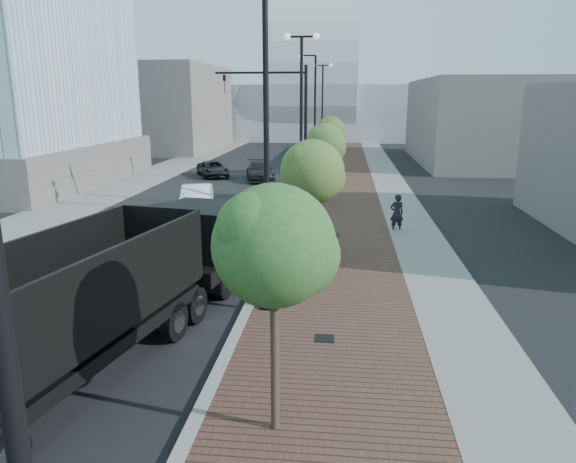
# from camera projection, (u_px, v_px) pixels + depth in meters

# --- Properties ---
(sidewalk) EXTENTS (7.00, 140.00, 0.12)m
(sidewalk) POSITION_uv_depth(u_px,v_px,m) (353.00, 174.00, 44.86)
(sidewalk) COLOR #4C2D23
(sidewalk) RESTS_ON ground
(concrete_strip) EXTENTS (2.40, 140.00, 0.13)m
(concrete_strip) POSITION_uv_depth(u_px,v_px,m) (385.00, 174.00, 44.58)
(concrete_strip) COLOR slate
(concrete_strip) RESTS_ON ground
(curb) EXTENTS (0.30, 140.00, 0.14)m
(curb) POSITION_uv_depth(u_px,v_px,m) (311.00, 173.00, 45.21)
(curb) COLOR gray
(curb) RESTS_ON ground
(west_sidewalk) EXTENTS (4.00, 140.00, 0.12)m
(west_sidewalk) POSITION_uv_depth(u_px,v_px,m) (162.00, 171.00, 46.55)
(west_sidewalk) COLOR slate
(west_sidewalk) RESTS_ON ground
(dump_truck) EXTENTS (4.87, 13.54, 3.30)m
(dump_truck) POSITION_uv_depth(u_px,v_px,m) (148.00, 281.00, 14.70)
(dump_truck) COLOR black
(dump_truck) RESTS_ON ground
(white_sedan) EXTENTS (2.45, 4.84, 1.52)m
(white_sedan) POSITION_uv_depth(u_px,v_px,m) (197.00, 199.00, 29.94)
(white_sedan) COLOR white
(white_sedan) RESTS_ON ground
(dark_car_mid) EXTENTS (3.73, 4.96, 1.25)m
(dark_car_mid) POSITION_uv_depth(u_px,v_px,m) (213.00, 169.00, 43.53)
(dark_car_mid) COLOR black
(dark_car_mid) RESTS_ON ground
(dark_car_far) EXTENTS (3.07, 5.28, 1.44)m
(dark_car_far) POSITION_uv_depth(u_px,v_px,m) (260.00, 171.00, 41.57)
(dark_car_far) COLOR black
(dark_car_far) RESTS_ON ground
(pedestrian) EXTENTS (0.76, 0.60, 1.85)m
(pedestrian) POSITION_uv_depth(u_px,v_px,m) (397.00, 213.00, 25.51)
(pedestrian) COLOR black
(pedestrian) RESTS_ON ground
(streetlight_0) EXTENTS (1.72, 0.56, 9.28)m
(streetlight_0) POSITION_uv_depth(u_px,v_px,m) (1.00, 332.00, 3.49)
(streetlight_0) COLOR black
(streetlight_0) RESTS_ON ground
(streetlight_1) EXTENTS (1.44, 0.56, 9.21)m
(streetlight_1) POSITION_uv_depth(u_px,v_px,m) (263.00, 168.00, 15.19)
(streetlight_1) COLOR black
(streetlight_1) RESTS_ON ground
(streetlight_2) EXTENTS (1.72, 0.56, 9.28)m
(streetlight_2) POSITION_uv_depth(u_px,v_px,m) (301.00, 128.00, 26.63)
(streetlight_2) COLOR black
(streetlight_2) RESTS_ON ground
(streetlight_3) EXTENTS (1.44, 0.56, 9.21)m
(streetlight_3) POSITION_uv_depth(u_px,v_px,m) (313.00, 125.00, 38.33)
(streetlight_3) COLOR black
(streetlight_3) RESTS_ON ground
(streetlight_4) EXTENTS (1.72, 0.56, 9.28)m
(streetlight_4) POSITION_uv_depth(u_px,v_px,m) (322.00, 113.00, 49.78)
(streetlight_4) COLOR black
(streetlight_4) RESTS_ON ground
(traffic_mast) EXTENTS (5.09, 0.20, 8.00)m
(traffic_mast) POSITION_uv_depth(u_px,v_px,m) (289.00, 122.00, 29.58)
(traffic_mast) COLOR black
(traffic_mast) RESTS_ON ground
(tree_0) EXTENTS (2.29, 2.22, 4.88)m
(tree_0) POSITION_uv_depth(u_px,v_px,m) (277.00, 246.00, 9.45)
(tree_0) COLOR #382619
(tree_0) RESTS_ON ground
(tree_1) EXTENTS (2.47, 2.44, 4.80)m
(tree_1) POSITION_uv_depth(u_px,v_px,m) (314.00, 172.00, 20.11)
(tree_1) COLOR #382619
(tree_1) RESTS_ON ground
(tree_2) EXTENTS (2.52, 2.49, 4.82)m
(tree_2) POSITION_uv_depth(u_px,v_px,m) (326.00, 145.00, 31.68)
(tree_2) COLOR #382619
(tree_2) RESTS_ON ground
(tree_3) EXTENTS (2.52, 2.50, 4.81)m
(tree_3) POSITION_uv_depth(u_px,v_px,m) (331.00, 132.00, 43.25)
(tree_3) COLOR #382619
(tree_3) RESTS_ON ground
(convention_center) EXTENTS (50.00, 30.00, 50.00)m
(convention_center) POSITION_uv_depth(u_px,v_px,m) (317.00, 99.00, 87.36)
(convention_center) COLOR #AEB4B8
(convention_center) RESTS_ON ground
(commercial_block_nw) EXTENTS (14.00, 20.00, 10.00)m
(commercial_block_nw) POSITION_uv_depth(u_px,v_px,m) (159.00, 108.00, 65.34)
(commercial_block_nw) COLOR slate
(commercial_block_nw) RESTS_ON ground
(commercial_block_ne) EXTENTS (12.00, 22.00, 8.00)m
(commercial_block_ne) POSITION_uv_depth(u_px,v_px,m) (481.00, 121.00, 52.26)
(commercial_block_ne) COLOR #68615E
(commercial_block_ne) RESTS_ON ground
(utility_cover_1) EXTENTS (0.50, 0.50, 0.02)m
(utility_cover_1) POSITION_uv_depth(u_px,v_px,m) (325.00, 338.00, 14.10)
(utility_cover_1) COLOR black
(utility_cover_1) RESTS_ON sidewalk
(utility_cover_2) EXTENTS (0.50, 0.50, 0.02)m
(utility_cover_2) POSITION_uv_depth(u_px,v_px,m) (334.00, 235.00, 24.70)
(utility_cover_2) COLOR black
(utility_cover_2) RESTS_ON sidewalk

